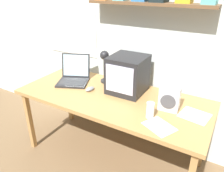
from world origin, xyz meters
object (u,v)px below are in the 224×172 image
Objects in this scene: open_notebook at (195,115)px; space_heater at (170,98)px; laptop at (74,75)px; juice_glass at (150,111)px; crt_monitor at (128,74)px; corner_desk at (112,101)px; computer_mouse at (90,89)px; loose_paper_near_monitor at (159,126)px; desk_lamp at (106,63)px.

space_heater is at bearing -177.55° from open_notebook.
juice_glass is (0.95, -0.25, -0.01)m from laptop.
crt_monitor is 0.68m from open_notebook.
corner_desk is 13.94× the size of juice_glass.
space_heater reaches higher than open_notebook.
computer_mouse is 0.42× the size of loose_paper_near_monitor.
desk_lamp is 1.44× the size of open_notebook.
open_notebook is 0.34m from loose_paper_near_monitor.
crt_monitor is 0.46m from space_heater.
crt_monitor is 0.39m from computer_mouse.
space_heater is at bearing -16.92° from crt_monitor.
open_notebook is (0.21, 0.01, -0.11)m from space_heater.
laptop is at bearing 165.00° from juice_glass.
loose_paper_near_monitor is at bearing -36.92° from juice_glass.
space_heater is 0.81× the size of loose_paper_near_monitor.
laptop is at bearing -160.27° from desk_lamp.
space_heater reaches higher than corner_desk.
corner_desk is at bearing 159.88° from juice_glass.
juice_glass is at bearing -20.12° from corner_desk.
laptop reaches higher than loose_paper_near_monitor.
corner_desk is at bearing -48.53° from desk_lamp.
desk_lamp reaches higher than space_heater.
desk_lamp reaches higher than laptop.
corner_desk is 0.40m from desk_lamp.
laptop is at bearing 177.51° from open_notebook.
computer_mouse is at bearing -100.53° from desk_lamp.
crt_monitor reaches higher than space_heater.
space_heater is at bearing 3.43° from computer_mouse.
laptop is at bearing 169.44° from corner_desk.
laptop is at bearing 171.67° from space_heater.
loose_paper_near_monitor is at bearing -33.13° from desk_lamp.
juice_glass is at bearing -42.83° from crt_monitor.
laptop is at bearing -174.91° from crt_monitor.
crt_monitor is 3.09× the size of computer_mouse.
desk_lamp is (-0.28, 0.06, 0.04)m from crt_monitor.
space_heater is 0.89× the size of open_notebook.
desk_lamp is 3.10× the size of computer_mouse.
desk_lamp reaches higher than juice_glass.
computer_mouse is at bearing -176.78° from open_notebook.
space_heater is at bearing -15.86° from desk_lamp.
space_heater is 0.76m from computer_mouse.
desk_lamp is (-0.20, 0.22, 0.27)m from corner_desk.
loose_paper_near_monitor is at bearing -124.22° from open_notebook.
crt_monitor is 2.73× the size of juice_glass.
space_heater is at bearing -27.58° from laptop.
corner_desk is 0.59m from loose_paper_near_monitor.
computer_mouse is 0.81m from loose_paper_near_monitor.
open_notebook is (0.30, 0.20, -0.05)m from juice_glass.
juice_glass is 0.14m from loose_paper_near_monitor.
space_heater is (0.09, 0.19, 0.05)m from juice_glass.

